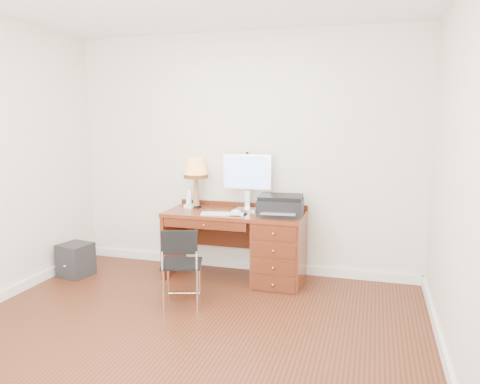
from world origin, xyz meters
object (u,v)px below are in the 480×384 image
(desk, at_px, (264,244))
(chair, at_px, (179,259))
(monitor, at_px, (247,175))
(phone, at_px, (189,203))
(leg_lamp, at_px, (196,171))
(equipment_box, at_px, (76,260))
(printer, at_px, (281,205))

(desk, distance_m, chair, 1.09)
(monitor, xyz_separation_m, phone, (-0.65, -0.10, -0.33))
(leg_lamp, bearing_deg, desk, -8.43)
(leg_lamp, relative_size, equipment_box, 1.56)
(printer, bearing_deg, leg_lamp, 167.57)
(desk, distance_m, printer, 0.48)
(desk, xyz_separation_m, phone, (-0.88, 0.06, 0.40))
(phone, relative_size, chair, 0.26)
(printer, xyz_separation_m, leg_lamp, (-1.00, 0.14, 0.32))
(monitor, bearing_deg, printer, -26.51)
(monitor, distance_m, phone, 0.74)
(leg_lamp, distance_m, equipment_box, 1.68)
(printer, height_order, equipment_box, printer)
(printer, relative_size, phone, 2.44)
(desk, height_order, monitor, monitor)
(printer, height_order, phone, printer)
(phone, bearing_deg, equipment_box, -154.51)
(desk, relative_size, equipment_box, 4.10)
(printer, relative_size, leg_lamp, 0.87)
(desk, distance_m, equipment_box, 2.12)
(monitor, distance_m, printer, 0.53)
(desk, xyz_separation_m, printer, (0.18, -0.02, 0.44))
(equipment_box, bearing_deg, chair, -7.94)
(phone, bearing_deg, chair, -70.03)
(monitor, height_order, equipment_box, monitor)
(desk, height_order, chair, chair)
(monitor, xyz_separation_m, equipment_box, (-1.84, -0.58, -0.95))
(printer, relative_size, equipment_box, 1.35)
(monitor, xyz_separation_m, printer, (0.41, -0.18, -0.29))
(monitor, bearing_deg, phone, -174.67)
(desk, bearing_deg, printer, -5.83)
(leg_lamp, bearing_deg, monitor, 3.66)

